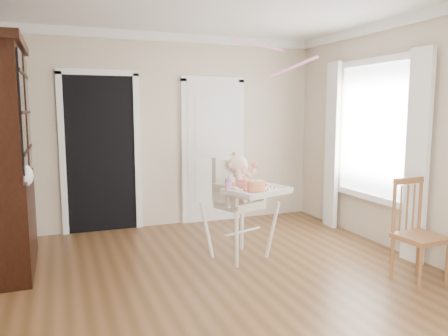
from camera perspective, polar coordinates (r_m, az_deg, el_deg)
name	(u,v)px	position (r m, az deg, el deg)	size (l,w,h in m)	color
floor	(231,290)	(4.19, 0.91, -15.63)	(5.00, 5.00, 0.00)	#50361B
wall_back	(166,131)	(6.25, -7.61, 4.79)	(4.50, 4.50, 0.00)	beige
wall_right	(427,138)	(5.14, 25.01, 3.53)	(5.00, 5.00, 0.00)	beige
doorway	(101,150)	(6.10, -15.79, 2.24)	(1.06, 0.05, 2.22)	black
closet_door	(213,152)	(6.44, -1.43, 2.05)	(0.96, 0.09, 2.13)	white
window_right	(371,140)	(5.68, 18.68, 3.54)	(0.13, 1.84, 2.30)	white
high_chair	(240,195)	(4.83, 2.11, -3.59)	(0.89, 0.99, 1.16)	white
baby	(238,179)	(4.82, 1.90, -1.49)	(0.39, 0.29, 0.53)	beige
cake	(256,186)	(4.56, 4.26, -2.39)	(0.25, 0.25, 0.12)	silver
sippy_cup	(228,185)	(4.52, 0.56, -2.26)	(0.07, 0.07, 0.17)	pink
china_cabinet	(0,158)	(4.95, -27.20, 1.20)	(0.62, 1.39, 2.34)	black
dining_chair	(418,234)	(4.66, 24.01, -7.87)	(0.42, 0.42, 0.99)	brown
streamer	(257,45)	(3.95, 4.36, 15.78)	(0.03, 0.50, 0.02)	#FF93C7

